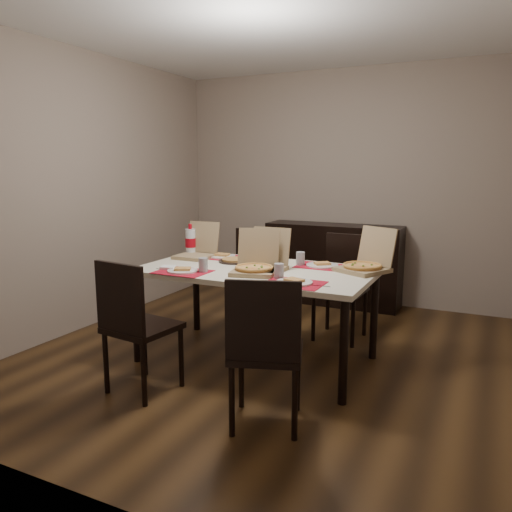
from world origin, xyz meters
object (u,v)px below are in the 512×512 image
dining_table (256,277)px  chair_far_right (343,281)px  chair_near_right (265,347)px  sideboard (333,264)px  dip_bowl (279,264)px  chair_far_left (254,272)px  soda_bottle (191,242)px  chair_near_left (134,322)px  pizza_box_center (255,266)px

dining_table → chair_far_right: 0.99m
chair_near_right → dining_table: bearing=118.5°
sideboard → chair_far_right: size_ratio=1.61×
dip_bowl → dining_table: bearing=-123.3°
sideboard → chair_near_right: size_ratio=1.61×
chair_far_left → soda_bottle: size_ratio=3.30×
sideboard → dip_bowl: size_ratio=11.86×
sideboard → chair_near_right: 2.89m
chair_near_right → soda_bottle: 1.83m
sideboard → chair_near_right: bearing=-80.6°
chair_far_left → chair_far_right: same height
soda_bottle → dip_bowl: bearing=-6.9°
chair_near_left → chair_far_left: bearing=88.9°
sideboard → pizza_box_center: 2.08m
chair_far_left → chair_far_right: 0.90m
pizza_box_center → soda_bottle: pizza_box_center is taller
chair_near_right → chair_near_left: bearing=177.4°
chair_far_left → soda_bottle: (-0.35, -0.59, 0.36)m
dining_table → chair_far_right: (0.46, 0.87, -0.17)m
dining_table → pizza_box_center: 0.20m
dining_table → dip_bowl: bearing=56.7°
chair_far_right → soda_bottle: (-1.25, -0.58, 0.36)m
soda_bottle → dining_table: bearing=-20.0°
chair_near_right → pizza_box_center: (-0.45, 0.80, 0.29)m
sideboard → dining_table: 1.92m
sideboard → dip_bowl: sideboard is taller
soda_bottle → sideboard: bearing=62.7°
chair_far_left → dip_bowl: (0.56, -0.70, 0.25)m
chair_near_left → pizza_box_center: pizza_box_center is taller
chair_near_right → pizza_box_center: 0.96m
chair_near_right → dip_bowl: (-0.40, 1.12, 0.25)m
sideboard → pizza_box_center: pizza_box_center is taller
chair_far_right → soda_bottle: soda_bottle is taller
chair_far_left → chair_far_right: bearing=-0.7°
dining_table → chair_near_right: chair_near_right is taller
sideboard → dip_bowl: (0.07, -1.73, 0.32)m
chair_far_left → pizza_box_center: bearing=-63.9°
soda_bottle → pizza_box_center: bearing=-27.1°
sideboard → chair_near_left: size_ratio=1.61×
chair_near_left → soda_bottle: size_ratio=3.30×
chair_near_left → soda_bottle: (-0.32, 1.19, 0.36)m
chair_near_left → chair_near_right: size_ratio=1.00×
chair_far_right → pizza_box_center: (-0.40, -1.01, 0.29)m
dining_table → chair_near_right: 1.09m
sideboard → dip_bowl: bearing=-87.6°
soda_bottle → chair_far_right: bearing=24.8°
chair_far_left → chair_far_right: (0.90, -0.01, 0.00)m
chair_far_left → dip_bowl: chair_far_left is taller
sideboard → chair_far_right: (0.41, -1.04, 0.06)m
chair_far_left → soda_bottle: bearing=-120.9°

